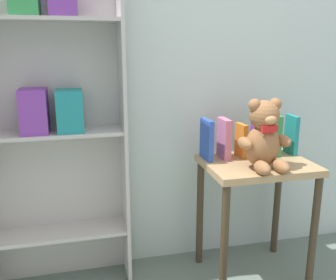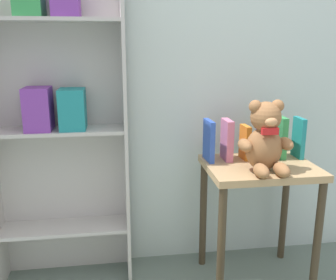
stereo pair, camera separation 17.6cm
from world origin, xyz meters
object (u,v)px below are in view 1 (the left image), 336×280
object	(u,v)px
book_standing_green	(274,135)
display_table	(256,184)
book_standing_pink	(224,138)
book_standing_orange	(241,140)
bookshelf_side	(53,113)
teddy_bear	(264,137)
book_standing_blue	(207,140)
book_standing_teal	(291,135)
book_standing_purple	(258,140)

from	to	relation	value
book_standing_green	display_table	bearing A→B (deg)	-141.75
book_standing_pink	book_standing_orange	distance (m)	0.10
bookshelf_side	book_standing_pink	world-z (taller)	bookshelf_side
teddy_bear	book_standing_blue	xyz separation A→B (m)	(-0.23, 0.20, -0.05)
book_standing_blue	book_standing_teal	size ratio (longest dim) A/B	0.99
display_table	book_standing_blue	distance (m)	0.36
book_standing_purple	book_standing_green	xyz separation A→B (m)	(0.10, 0.01, 0.02)
book_standing_blue	book_standing_teal	distance (m)	0.50
book_standing_orange	book_standing_purple	distance (m)	0.10
book_standing_purple	book_standing_teal	distance (m)	0.20
display_table	book_standing_green	xyz separation A→B (m)	(0.15, 0.11, 0.24)
book_standing_green	book_standing_teal	xyz separation A→B (m)	(0.10, -0.02, -0.00)
display_table	book_standing_pink	size ratio (longest dim) A/B	3.11
bookshelf_side	book_standing_orange	distance (m)	0.99
teddy_bear	display_table	bearing A→B (deg)	77.40
book_standing_pink	book_standing_teal	bearing A→B (deg)	-1.68
book_standing_pink	book_standing_purple	xyz separation A→B (m)	(0.20, -0.01, -0.02)
book_standing_purple	book_standing_blue	bearing A→B (deg)	178.06
book_standing_purple	teddy_bear	bearing A→B (deg)	-111.13
teddy_bear	book_standing_purple	size ratio (longest dim) A/B	1.91
display_table	book_standing_teal	distance (m)	0.35
book_standing_blue	book_standing_pink	size ratio (longest dim) A/B	1.00
book_standing_pink	book_standing_purple	size ratio (longest dim) A/B	1.19
book_standing_pink	book_standing_orange	world-z (taller)	book_standing_pink
teddy_bear	book_standing_pink	distance (m)	0.24
book_standing_green	book_standing_pink	bearing A→B (deg)	-177.55
display_table	book_standing_blue	bearing A→B (deg)	157.11
display_table	teddy_bear	xyz separation A→B (m)	(-0.02, -0.09, 0.28)
display_table	book_standing_green	distance (m)	0.30
book_standing_orange	book_standing_pink	bearing A→B (deg)	175.56
teddy_bear	book_standing_teal	world-z (taller)	teddy_bear
display_table	book_standing_orange	size ratio (longest dim) A/B	3.66
book_standing_purple	book_standing_green	bearing A→B (deg)	3.19
bookshelf_side	book_standing_green	size ratio (longest dim) A/B	7.52
bookshelf_side	display_table	bearing A→B (deg)	-11.24
book_standing_orange	bookshelf_side	bearing A→B (deg)	171.54
book_standing_blue	book_standing_orange	xyz separation A→B (m)	(0.20, -0.00, -0.02)
book_standing_blue	book_standing_purple	bearing A→B (deg)	-3.28
book_standing_orange	book_standing_purple	bearing A→B (deg)	-4.06
book_standing_blue	book_standing_pink	world-z (taller)	same
book_standing_orange	book_standing_purple	xyz separation A→B (m)	(0.10, -0.00, -0.00)
display_table	book_standing_purple	bearing A→B (deg)	63.88
book_standing_blue	teddy_bear	bearing A→B (deg)	-43.89
display_table	book_standing_orange	bearing A→B (deg)	115.57
book_standing_purple	book_standing_green	distance (m)	0.10
book_standing_pink	book_standing_green	world-z (taller)	book_standing_green
book_standing_blue	book_standing_teal	world-z (taller)	book_standing_teal
book_standing_orange	book_standing_green	bearing A→B (deg)	-1.11
bookshelf_side	teddy_bear	distance (m)	1.05
teddy_bear	book_standing_blue	world-z (taller)	teddy_bear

